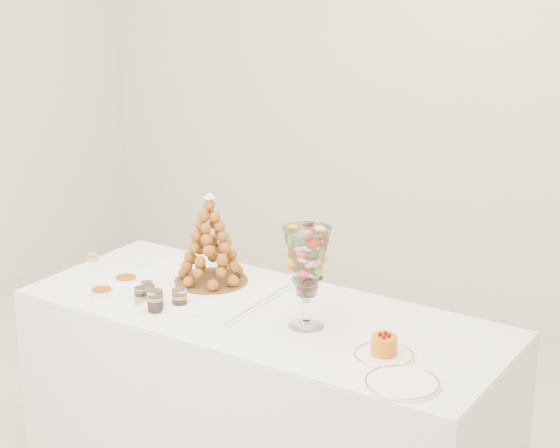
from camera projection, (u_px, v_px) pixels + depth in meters
The scene contains 15 objects.
buffet_table at pixel (263, 395), 3.46m from camera, with size 1.80×0.72×0.68m.
lace_tray at pixel (194, 288), 3.53m from camera, with size 0.58×0.44×0.02m, color white.
macaron_vase at pixel (307, 263), 3.15m from camera, with size 0.16×0.16×0.36m.
cake_plate at pixel (384, 356), 2.99m from camera, with size 0.20×0.20×0.01m, color white.
spare_plate at pixel (402, 383), 2.81m from camera, with size 0.23×0.23×0.01m, color white.
pink_tart at pixel (92, 257), 3.85m from camera, with size 0.05×0.05×0.03m.
verrine_a at pixel (147, 290), 3.46m from camera, with size 0.05×0.05×0.06m, color white.
verrine_b at pixel (149, 294), 3.41m from camera, with size 0.05×0.05×0.07m, color white.
verrine_c at pixel (180, 299), 3.36m from camera, with size 0.06×0.06×0.07m, color white.
verrine_d at pixel (141, 296), 3.40m from camera, with size 0.05×0.05×0.06m, color white.
verrine_e at pixel (155, 301), 3.34m from camera, with size 0.06×0.06×0.08m, color white.
ramekin_back at pixel (126, 281), 3.59m from camera, with size 0.09×0.09×0.03m, color white.
ramekin_front at pixel (102, 293), 3.48m from camera, with size 0.08×0.08×0.03m, color white.
croquembouche at pixel (210, 239), 3.52m from camera, with size 0.28×0.28×0.35m.
mousse_cake at pixel (384, 345), 2.99m from camera, with size 0.09×0.09×0.07m.
Camera 1 is at (1.86, -2.42, 2.00)m, focal length 60.00 mm.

